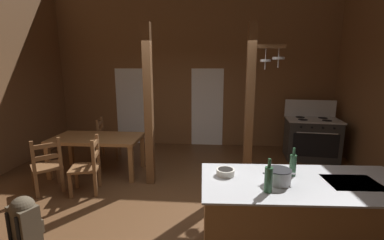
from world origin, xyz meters
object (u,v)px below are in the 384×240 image
object	(u,v)px
backpack	(24,219)
dining_table	(97,141)
kitchen_island	(302,221)
mixing_bowl_on_counter	(225,172)
bottle_short_on_counter	(268,179)
stove_range	(311,138)
ladderback_chair_by_post	(88,166)
bottle_tall_on_counter	(293,165)
ladderback_chair_near_window	(47,166)
ladderback_chair_at_table_end	(107,139)
stockpot_on_counter	(279,176)

from	to	relation	value
backpack	dining_table	bearing A→B (deg)	91.56
kitchen_island	mixing_bowl_on_counter	distance (m)	0.97
dining_table	mixing_bowl_on_counter	size ratio (longest dim) A/B	8.53
dining_table	backpack	distance (m)	2.16
dining_table	bottle_short_on_counter	bearing A→B (deg)	-40.62
dining_table	mixing_bowl_on_counter	bearing A→B (deg)	-40.22
backpack	mixing_bowl_on_counter	world-z (taller)	mixing_bowl_on_counter
stove_range	kitchen_island	bearing A→B (deg)	-111.11
ladderback_chair_by_post	kitchen_island	bearing A→B (deg)	-23.36
bottle_tall_on_counter	stove_range	bearing A→B (deg)	66.52
kitchen_island	ladderback_chair_near_window	xyz separation A→B (m)	(-3.72, 1.26, 0.00)
kitchen_island	bottle_tall_on_counter	bearing A→B (deg)	123.33
mixing_bowl_on_counter	kitchen_island	bearing A→B (deg)	-6.43
ladderback_chair_by_post	dining_table	bearing A→B (deg)	103.54
kitchen_island	ladderback_chair_at_table_end	xyz separation A→B (m)	(-3.40, 2.96, 0.00)
ladderback_chair_by_post	stockpot_on_counter	distance (m)	3.11
dining_table	ladderback_chair_at_table_end	xyz separation A→B (m)	(-0.17, 0.83, -0.20)
kitchen_island	ladderback_chair_by_post	world-z (taller)	ladderback_chair_by_post
bottle_short_on_counter	bottle_tall_on_counter	bearing A→B (deg)	50.06
stove_range	ladderback_chair_by_post	world-z (taller)	stove_range
mixing_bowl_on_counter	bottle_short_on_counter	distance (m)	0.53
kitchen_island	mixing_bowl_on_counter	xyz separation A→B (m)	(-0.83, 0.09, 0.49)
dining_table	bottle_short_on_counter	size ratio (longest dim) A/B	5.14
ladderback_chair_near_window	bottle_short_on_counter	size ratio (longest dim) A/B	2.87
dining_table	bottle_short_on_counter	world-z (taller)	bottle_short_on_counter
backpack	bottle_short_on_counter	world-z (taller)	bottle_short_on_counter
bottle_tall_on_counter	bottle_short_on_counter	world-z (taller)	bottle_short_on_counter
mixing_bowl_on_counter	dining_table	bearing A→B (deg)	139.78
mixing_bowl_on_counter	ladderback_chair_at_table_end	bearing A→B (deg)	131.88
ladderback_chair_at_table_end	bottle_short_on_counter	distance (m)	4.41
stove_range	stockpot_on_counter	size ratio (longest dim) A/B	4.12
ladderback_chair_by_post	backpack	xyz separation A→B (m)	(-0.14, -1.32, -0.14)
backpack	stove_range	bearing A→B (deg)	36.90
ladderback_chair_near_window	dining_table	bearing A→B (deg)	60.55
stove_range	ladderback_chair_near_window	bearing A→B (deg)	-157.44
ladderback_chair_by_post	stockpot_on_counter	size ratio (longest dim) A/B	2.96
kitchen_island	ladderback_chair_near_window	size ratio (longest dim) A/B	2.31
backpack	bottle_short_on_counter	bearing A→B (deg)	-5.34
bottle_tall_on_counter	bottle_short_on_counter	xyz separation A→B (m)	(-0.35, -0.41, 0.01)
backpack	bottle_tall_on_counter	bearing A→B (deg)	2.95
bottle_tall_on_counter	bottle_short_on_counter	bearing A→B (deg)	-129.94
stove_range	ladderback_chair_at_table_end	bearing A→B (deg)	-175.33
mixing_bowl_on_counter	bottle_tall_on_counter	size ratio (longest dim) A/B	0.64
ladderback_chair_near_window	backpack	distance (m)	1.39
ladderback_chair_at_table_end	mixing_bowl_on_counter	distance (m)	3.88
ladderback_chair_by_post	bottle_tall_on_counter	distance (m)	3.21
dining_table	ladderback_chair_near_window	distance (m)	1.02
stockpot_on_counter	bottle_tall_on_counter	xyz separation A→B (m)	(0.20, 0.22, 0.05)
bottle_short_on_counter	stove_range	bearing A→B (deg)	64.33
stove_range	backpack	bearing A→B (deg)	-143.10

